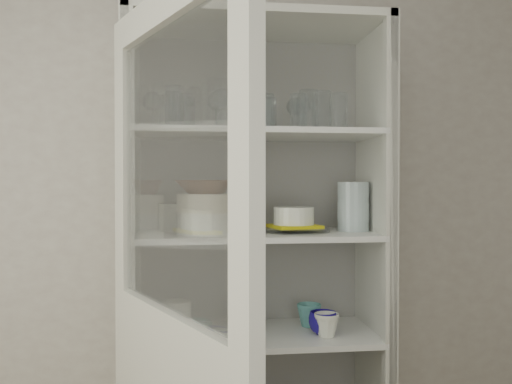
% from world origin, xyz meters
% --- Properties ---
extents(wall_back, '(3.60, 0.02, 2.60)m').
position_xyz_m(wall_back, '(0.00, 1.50, 1.30)').
color(wall_back, '#ADA397').
rests_on(wall_back, ground).
extents(pantry_cabinet, '(1.00, 0.45, 2.10)m').
position_xyz_m(pantry_cabinet, '(0.20, 1.34, 0.94)').
color(pantry_cabinet, silver).
rests_on(pantry_cabinet, floor).
extents(tumbler_0, '(0.08, 0.08, 0.13)m').
position_xyz_m(tumbler_0, '(-0.12, 1.14, 1.73)').
color(tumbler_0, silver).
rests_on(tumbler_0, shelf_glass).
extents(tumbler_1, '(0.10, 0.10, 0.15)m').
position_xyz_m(tumbler_1, '(-0.12, 1.14, 1.74)').
color(tumbler_1, silver).
rests_on(tumbler_1, shelf_glass).
extents(tumbler_2, '(0.08, 0.08, 0.14)m').
position_xyz_m(tumbler_2, '(0.07, 1.17, 1.73)').
color(tumbler_2, silver).
rests_on(tumbler_2, shelf_glass).
extents(tumbler_3, '(0.07, 0.07, 0.13)m').
position_xyz_m(tumbler_3, '(0.34, 1.12, 1.72)').
color(tumbler_3, silver).
rests_on(tumbler_3, shelf_glass).
extents(tumbler_4, '(0.08, 0.08, 0.14)m').
position_xyz_m(tumbler_4, '(0.38, 1.12, 1.73)').
color(tumbler_4, silver).
rests_on(tumbler_4, shelf_glass).
extents(tumbler_5, '(0.09, 0.09, 0.15)m').
position_xyz_m(tumbler_5, '(0.44, 1.17, 1.73)').
color(tumbler_5, silver).
rests_on(tumbler_5, shelf_glass).
extents(tumbler_6, '(0.08, 0.08, 0.14)m').
position_xyz_m(tumbler_6, '(0.50, 1.15, 1.73)').
color(tumbler_6, silver).
rests_on(tumbler_6, shelf_glass).
extents(tumbler_7, '(0.07, 0.07, 0.14)m').
position_xyz_m(tumbler_7, '(-0.15, 1.28, 1.73)').
color(tumbler_7, silver).
rests_on(tumbler_7, shelf_glass).
extents(tumbler_8, '(0.08, 0.08, 0.15)m').
position_xyz_m(tumbler_8, '(-0.09, 1.30, 1.74)').
color(tumbler_8, silver).
rests_on(tumbler_8, shelf_glass).
extents(tumbler_9, '(0.08, 0.08, 0.13)m').
position_xyz_m(tumbler_9, '(-0.07, 1.28, 1.73)').
color(tumbler_9, silver).
rests_on(tumbler_9, shelf_glass).
extents(tumbler_10, '(0.09, 0.09, 0.13)m').
position_xyz_m(tumbler_10, '(0.25, 1.27, 1.73)').
color(tumbler_10, silver).
rests_on(tumbler_10, shelf_glass).
extents(tumbler_11, '(0.08, 0.08, 0.15)m').
position_xyz_m(tumbler_11, '(0.24, 1.28, 1.74)').
color(tumbler_11, silver).
rests_on(tumbler_11, shelf_glass).
extents(goblet_0, '(0.08, 0.08, 0.18)m').
position_xyz_m(goblet_0, '(-0.21, 1.35, 1.75)').
color(goblet_0, silver).
rests_on(goblet_0, shelf_glass).
extents(goblet_1, '(0.08, 0.08, 0.19)m').
position_xyz_m(goblet_1, '(0.05, 1.35, 1.75)').
color(goblet_1, silver).
rests_on(goblet_1, shelf_glass).
extents(goblet_2, '(0.08, 0.08, 0.17)m').
position_xyz_m(goblet_2, '(0.38, 1.38, 1.74)').
color(goblet_2, silver).
rests_on(goblet_2, shelf_glass).
extents(goblet_3, '(0.08, 0.08, 0.18)m').
position_xyz_m(goblet_3, '(0.41, 1.38, 1.75)').
color(goblet_3, silver).
rests_on(goblet_3, shelf_glass).
extents(plate_stack_front, '(0.23, 0.23, 0.08)m').
position_xyz_m(plate_stack_front, '(0.00, 1.21, 1.30)').
color(plate_stack_front, white).
rests_on(plate_stack_front, shelf_plates).
extents(plate_stack_back, '(0.21, 0.21, 0.11)m').
position_xyz_m(plate_stack_back, '(-0.09, 1.40, 1.32)').
color(plate_stack_back, white).
rests_on(plate_stack_back, shelf_plates).
extents(cream_bowl, '(0.26, 0.26, 0.07)m').
position_xyz_m(cream_bowl, '(0.00, 1.21, 1.38)').
color(cream_bowl, beige).
rests_on(cream_bowl, plate_stack_front).
extents(terracotta_bowl, '(0.28, 0.28, 0.05)m').
position_xyz_m(terracotta_bowl, '(0.00, 1.21, 1.44)').
color(terracotta_bowl, '#52301E').
rests_on(terracotta_bowl, cream_bowl).
extents(glass_platter, '(0.30, 0.30, 0.02)m').
position_xyz_m(glass_platter, '(0.35, 1.27, 1.27)').
color(glass_platter, silver).
rests_on(glass_platter, shelf_plates).
extents(yellow_trivet, '(0.22, 0.22, 0.01)m').
position_xyz_m(yellow_trivet, '(0.35, 1.27, 1.28)').
color(yellow_trivet, yellow).
rests_on(yellow_trivet, glass_platter).
extents(white_ramekin, '(0.21, 0.21, 0.07)m').
position_xyz_m(white_ramekin, '(0.35, 1.27, 1.33)').
color(white_ramekin, white).
rests_on(white_ramekin, yellow_trivet).
extents(grey_bowl_stack, '(0.13, 0.13, 0.20)m').
position_xyz_m(grey_bowl_stack, '(0.60, 1.28, 1.36)').
color(grey_bowl_stack, '#B0C2C0').
rests_on(grey_bowl_stack, shelf_plates).
extents(mug_blue, '(0.12, 0.12, 0.09)m').
position_xyz_m(mug_blue, '(0.46, 1.21, 0.91)').
color(mug_blue, navy).
rests_on(mug_blue, shelf_mugs).
extents(mug_teal, '(0.11, 0.11, 0.09)m').
position_xyz_m(mug_teal, '(0.43, 1.33, 0.91)').
color(mug_teal, teal).
rests_on(mug_teal, shelf_mugs).
extents(mug_white, '(0.11, 0.11, 0.09)m').
position_xyz_m(mug_white, '(0.46, 1.17, 0.91)').
color(mug_white, white).
rests_on(mug_white, shelf_mugs).
extents(teal_jar, '(0.09, 0.09, 0.10)m').
position_xyz_m(teal_jar, '(0.15, 1.30, 0.91)').
color(teal_jar, teal).
rests_on(teal_jar, shelf_mugs).
extents(measuring_cups, '(0.10, 0.10, 0.04)m').
position_xyz_m(measuring_cups, '(-0.12, 1.20, 0.88)').
color(measuring_cups, silver).
rests_on(measuring_cups, shelf_mugs).
extents(white_canister, '(0.13, 0.13, 0.13)m').
position_xyz_m(white_canister, '(-0.11, 1.29, 0.93)').
color(white_canister, white).
rests_on(white_canister, shelf_mugs).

